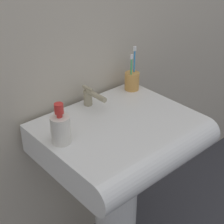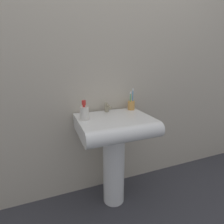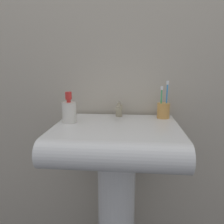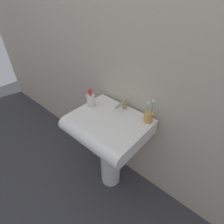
% 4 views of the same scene
% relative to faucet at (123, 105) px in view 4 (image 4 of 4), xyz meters
% --- Properties ---
extents(ground_plane, '(6.00, 6.00, 0.00)m').
position_rel_faucet_xyz_m(ground_plane, '(-0.00, -0.16, -0.87)').
color(ground_plane, '#38383D').
rests_on(ground_plane, ground).
extents(wall_back, '(5.00, 0.05, 2.40)m').
position_rel_faucet_xyz_m(wall_back, '(-0.00, 0.11, 0.33)').
color(wall_back, '#B7AD99').
rests_on(wall_back, ground).
extents(sink_pedestal, '(0.19, 0.19, 0.70)m').
position_rel_faucet_xyz_m(sink_pedestal, '(-0.00, -0.16, -0.52)').
color(sink_pedestal, white).
rests_on(sink_pedestal, ground).
extents(sink_basin, '(0.60, 0.51, 0.12)m').
position_rel_faucet_xyz_m(sink_basin, '(-0.00, -0.21, -0.11)').
color(sink_basin, white).
rests_on(sink_basin, sink_pedestal).
extents(faucet, '(0.04, 0.14, 0.08)m').
position_rel_faucet_xyz_m(faucet, '(0.00, 0.00, 0.00)').
color(faucet, tan).
rests_on(faucet, sink_basin).
extents(toothbrush_cup, '(0.07, 0.07, 0.20)m').
position_rel_faucet_xyz_m(toothbrush_cup, '(0.24, 0.00, -0.00)').
color(toothbrush_cup, '#D19347').
rests_on(toothbrush_cup, sink_basin).
extents(soap_bottle, '(0.07, 0.07, 0.16)m').
position_rel_faucet_xyz_m(soap_bottle, '(-0.24, -0.13, 0.01)').
color(soap_bottle, silver).
rests_on(soap_bottle, sink_basin).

